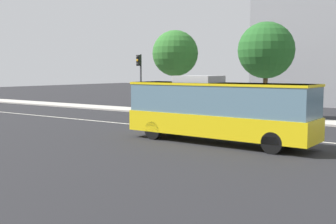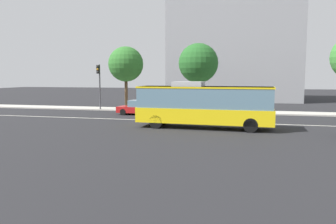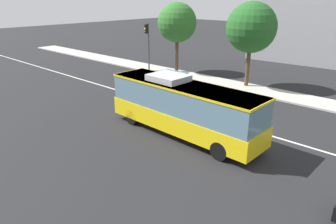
# 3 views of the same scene
# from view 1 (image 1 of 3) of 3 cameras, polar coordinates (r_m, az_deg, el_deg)

# --- Properties ---
(ground_plane) EXTENTS (160.00, 160.00, 0.00)m
(ground_plane) POSITION_cam_1_polar(r_m,az_deg,el_deg) (24.15, 13.71, -3.37)
(ground_plane) COLOR black
(sidewalk_kerb) EXTENTS (80.00, 2.88, 0.14)m
(sidewalk_kerb) POSITION_cam_1_polar(r_m,az_deg,el_deg) (31.77, 18.99, -1.27)
(sidewalk_kerb) COLOR #B2ADA3
(sidewalk_kerb) RESTS_ON ground_plane
(lane_centre_line) EXTENTS (76.00, 0.16, 0.01)m
(lane_centre_line) POSITION_cam_1_polar(r_m,az_deg,el_deg) (24.15, 13.71, -3.35)
(lane_centre_line) COLOR silver
(lane_centre_line) RESTS_ON ground_plane
(transit_bus) EXTENTS (10.07, 2.78, 3.46)m
(transit_bus) POSITION_cam_1_polar(r_m,az_deg,el_deg) (21.59, 6.85, 0.54)
(transit_bus) COLOR yellow
(transit_bus) RESTS_ON ground_plane
(sedan_red) EXTENTS (4.58, 2.01, 1.46)m
(sedan_red) POSITION_cam_1_polar(r_m,az_deg,el_deg) (31.47, 1.14, 0.17)
(sedan_red) COLOR #B21919
(sedan_red) RESTS_ON ground_plane
(traffic_light_mid_block) EXTENTS (0.34, 0.62, 5.20)m
(traffic_light_mid_block) POSITION_cam_1_polar(r_m,az_deg,el_deg) (37.38, -3.89, 5.37)
(traffic_light_mid_block) COLOR #47474C
(traffic_light_mid_block) RESTS_ON ground_plane
(street_tree_kerbside_left) EXTENTS (4.08, 4.08, 7.33)m
(street_tree_kerbside_left) POSITION_cam_1_polar(r_m,az_deg,el_deg) (37.46, 0.99, 7.99)
(street_tree_kerbside_left) COLOR #4C3823
(street_tree_kerbside_left) RESTS_ON ground_plane
(street_tree_kerbside_centre) EXTENTS (4.36, 4.36, 7.49)m
(street_tree_kerbside_centre) POSITION_cam_1_polar(r_m,az_deg,el_deg) (33.33, 13.25, 8.19)
(street_tree_kerbside_centre) COLOR #4C3823
(street_tree_kerbside_centre) RESTS_ON ground_plane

